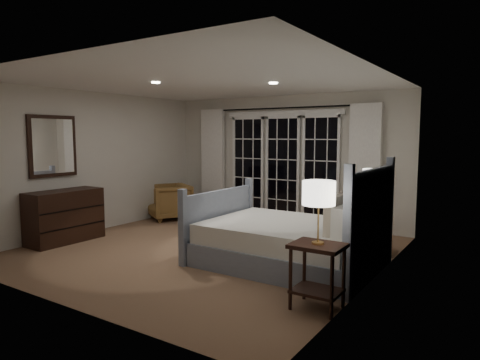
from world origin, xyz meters
The scene contains 20 objects.
floor centered at (0.00, 0.00, 0.00)m, with size 5.00×5.00×0.00m, color #885F49.
ceiling centered at (0.00, 0.00, 2.50)m, with size 5.00×5.00×0.00m, color white.
wall_left centered at (-2.50, 0.00, 1.25)m, with size 0.02×5.00×2.50m, color beige.
wall_right centered at (2.50, 0.00, 1.25)m, with size 0.02×5.00×2.50m, color beige.
wall_back centered at (0.00, 2.50, 1.25)m, with size 5.00×0.02×2.50m, color beige.
wall_front centered at (0.00, -2.50, 1.25)m, with size 5.00×0.02×2.50m, color beige.
french_doors centered at (0.00, 2.46, 1.09)m, with size 2.50×0.04×2.20m.
curtain_rod centered at (0.00, 2.40, 2.25)m, with size 0.03×0.03×3.50m, color black.
curtain_left centered at (-1.65, 2.38, 1.15)m, with size 0.55×0.10×2.25m, color white.
curtain_right centered at (1.65, 2.38, 1.15)m, with size 0.55×0.10×2.25m, color white.
downlight_a centered at (0.80, 0.60, 2.49)m, with size 0.12×0.12×0.01m, color white.
downlight_b centered at (-0.60, -0.40, 2.49)m, with size 0.12×0.12×0.01m, color white.
bed centered at (1.41, 0.01, 0.33)m, with size 2.29×1.64×1.34m.
nightstand_left centered at (2.28, -1.16, 0.44)m, with size 0.51×0.41×0.66m.
nightstand_right centered at (2.14, 1.20, 0.41)m, with size 0.47×0.38×0.62m.
lamp_left centered at (2.28, -1.16, 1.16)m, with size 0.32×0.32×0.63m.
lamp_right centered at (2.14, 1.20, 1.12)m, with size 0.32×0.32×0.62m.
armchair centered at (-2.10, 1.47, 0.36)m, with size 0.78×0.80×0.73m, color brown.
dresser centered at (-2.23, -0.87, 0.42)m, with size 0.51×1.19×0.84m.
mirror centered at (-2.47, -0.87, 1.55)m, with size 0.05×0.85×1.00m.
Camera 1 is at (3.89, -5.03, 1.73)m, focal length 32.00 mm.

